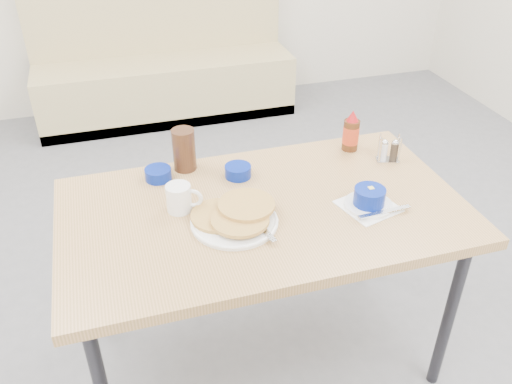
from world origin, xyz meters
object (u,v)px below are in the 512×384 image
object	(u,v)px
coffee_mug	(180,198)
amber_tumbler	(184,150)
grits_setting	(369,199)
butter_bowl	(238,171)
booth_bench	(164,69)
syrup_bottle	(351,133)
dining_table	(264,222)
pancake_plate	(235,217)
creamer_bowl	(158,174)
condiment_caddy	(389,152)

from	to	relation	value
coffee_mug	amber_tumbler	world-z (taller)	amber_tumbler
grits_setting	butter_bowl	size ratio (longest dim) A/B	2.36
booth_bench	syrup_bottle	distance (m)	2.33
dining_table	amber_tumbler	xyz separation A→B (m)	(-0.21, 0.34, 0.14)
pancake_plate	butter_bowl	world-z (taller)	pancake_plate
coffee_mug	syrup_bottle	world-z (taller)	syrup_bottle
coffee_mug	grits_setting	world-z (taller)	coffee_mug
dining_table	butter_bowl	size ratio (longest dim) A/B	14.01
booth_bench	pancake_plate	distance (m)	2.63
creamer_bowl	coffee_mug	bearing A→B (deg)	-78.59
creamer_bowl	butter_bowl	size ratio (longest dim) A/B	0.99
dining_table	syrup_bottle	size ratio (longest dim) A/B	8.12
creamer_bowl	amber_tumbler	size ratio (longest dim) A/B	0.60
creamer_bowl	condiment_caddy	bearing A→B (deg)	-7.67
grits_setting	syrup_bottle	xyz separation A→B (m)	(0.11, 0.40, 0.04)
booth_bench	condiment_caddy	xyz separation A→B (m)	(0.57, -2.36, 0.45)
pancake_plate	condiment_caddy	world-z (taller)	condiment_caddy
creamer_bowl	condiment_caddy	xyz separation A→B (m)	(0.89, -0.12, 0.02)
booth_bench	dining_table	world-z (taller)	booth_bench
grits_setting	creamer_bowl	distance (m)	0.78
creamer_bowl	amber_tumbler	world-z (taller)	amber_tumbler
coffee_mug	amber_tumbler	distance (m)	0.28
dining_table	creamer_bowl	distance (m)	0.44
booth_bench	amber_tumbler	size ratio (longest dim) A/B	11.53
booth_bench	dining_table	distance (m)	2.56
condiment_caddy	pancake_plate	bearing A→B (deg)	-144.23
dining_table	coffee_mug	bearing A→B (deg)	166.27
booth_bench	creamer_bowl	size ratio (longest dim) A/B	19.22
booth_bench	syrup_bottle	bearing A→B (deg)	-78.26
coffee_mug	amber_tumbler	bearing A→B (deg)	76.30
pancake_plate	grits_setting	distance (m)	0.47
grits_setting	creamer_bowl	xyz separation A→B (m)	(-0.67, 0.39, -0.01)
coffee_mug	creamer_bowl	bearing A→B (deg)	101.41
grits_setting	condiment_caddy	size ratio (longest dim) A/B	2.21
amber_tumbler	booth_bench	bearing A→B (deg)	84.49
grits_setting	butter_bowl	world-z (taller)	grits_setting
butter_bowl	condiment_caddy	xyz separation A→B (m)	(0.60, -0.05, 0.02)
coffee_mug	creamer_bowl	distance (m)	0.23
grits_setting	amber_tumbler	world-z (taller)	amber_tumbler
coffee_mug	booth_bench	bearing A→B (deg)	83.57
grits_setting	condiment_caddy	xyz separation A→B (m)	(0.22, 0.27, 0.01)
booth_bench	amber_tumbler	distance (m)	2.26
condiment_caddy	grits_setting	bearing A→B (deg)	-111.53
creamer_bowl	butter_bowl	world-z (taller)	same
butter_bowl	syrup_bottle	world-z (taller)	syrup_bottle
pancake_plate	syrup_bottle	size ratio (longest dim) A/B	1.73
dining_table	syrup_bottle	world-z (taller)	syrup_bottle
dining_table	booth_bench	bearing A→B (deg)	90.00
creamer_bowl	grits_setting	bearing A→B (deg)	-30.31
coffee_mug	condiment_caddy	xyz separation A→B (m)	(0.85, 0.10, -0.01)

